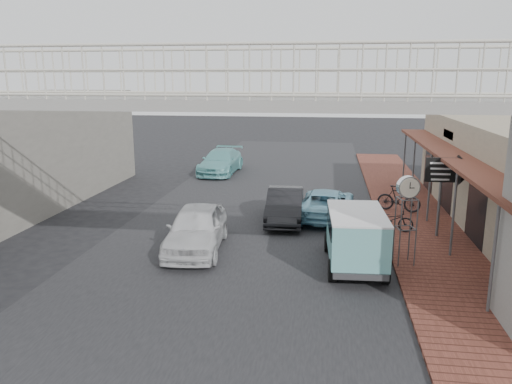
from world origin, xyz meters
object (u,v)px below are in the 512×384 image
(angkot_far, at_px, (221,162))
(dark_sedan, at_px, (285,205))
(white_hatchback, at_px, (196,228))
(angkot_curb, at_px, (326,204))
(angkot_van, at_px, (356,231))
(street_clock, at_px, (408,191))
(motorcycle_near, at_px, (391,219))
(motorcycle_far, at_px, (399,199))
(arrow_sign, at_px, (464,171))

(angkot_far, bearing_deg, dark_sedan, -61.78)
(white_hatchback, relative_size, angkot_curb, 1.00)
(angkot_curb, height_order, angkot_van, angkot_van)
(angkot_curb, bearing_deg, white_hatchback, 53.43)
(dark_sedan, bearing_deg, street_clock, -49.60)
(dark_sedan, distance_m, street_clock, 6.23)
(white_hatchback, relative_size, angkot_far, 0.89)
(motorcycle_near, bearing_deg, white_hatchback, 124.87)
(dark_sedan, xyz_separation_m, angkot_curb, (1.63, 0.74, -0.05))
(motorcycle_near, xyz_separation_m, street_clock, (0.00, -3.43, 1.84))
(motorcycle_near, bearing_deg, angkot_van, 169.75)
(angkot_far, xyz_separation_m, motorcycle_near, (8.84, -10.87, -0.19))
(angkot_curb, bearing_deg, dark_sedan, 30.90)
(angkot_van, xyz_separation_m, motorcycle_far, (2.15, 6.60, -0.49))
(angkot_curb, bearing_deg, motorcycle_near, 150.85)
(white_hatchback, height_order, angkot_curb, white_hatchback)
(angkot_curb, xyz_separation_m, angkot_far, (-6.43, 9.14, 0.10))
(angkot_van, distance_m, street_clock, 1.96)
(motorcycle_far, bearing_deg, street_clock, -167.21)
(white_hatchback, relative_size, arrow_sign, 1.49)
(angkot_far, xyz_separation_m, street_clock, (8.84, -14.30, 1.66))
(motorcycle_near, relative_size, arrow_sign, 0.55)
(motorcycle_far, bearing_deg, angkot_van, -179.37)
(angkot_curb, distance_m, arrow_sign, 5.53)
(angkot_van, bearing_deg, arrow_sign, 37.73)
(street_clock, distance_m, arrow_sign, 3.80)
(arrow_sign, bearing_deg, dark_sedan, 165.43)
(angkot_van, distance_m, motorcycle_near, 4.03)
(angkot_curb, height_order, arrow_sign, arrow_sign)
(angkot_van, xyz_separation_m, arrow_sign, (3.81, 3.28, 1.35))
(angkot_far, relative_size, arrow_sign, 1.67)
(motorcycle_far, bearing_deg, angkot_curb, 129.54)
(white_hatchback, bearing_deg, arrow_sign, 10.31)
(dark_sedan, bearing_deg, angkot_curb, 22.34)
(white_hatchback, xyz_separation_m, street_clock, (6.70, -0.58, 1.62))
(motorcycle_near, relative_size, street_clock, 0.60)
(angkot_far, bearing_deg, motorcycle_near, -48.53)
(angkot_curb, bearing_deg, arrow_sign, 162.07)
(angkot_curb, bearing_deg, angkot_far, -48.43)
(white_hatchback, height_order, motorcycle_near, white_hatchback)
(angkot_far, xyz_separation_m, arrow_sign, (11.16, -11.28, 1.77))
(angkot_van, distance_m, motorcycle_far, 6.96)
(motorcycle_far, bearing_deg, motorcycle_near, -174.01)
(angkot_far, bearing_deg, motorcycle_far, -37.65)
(angkot_far, distance_m, motorcycle_far, 12.40)
(white_hatchback, distance_m, arrow_sign, 9.50)
(angkot_curb, relative_size, arrow_sign, 1.49)
(angkot_van, bearing_deg, angkot_far, 113.77)
(angkot_van, bearing_deg, street_clock, 7.07)
(white_hatchback, height_order, angkot_van, angkot_van)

